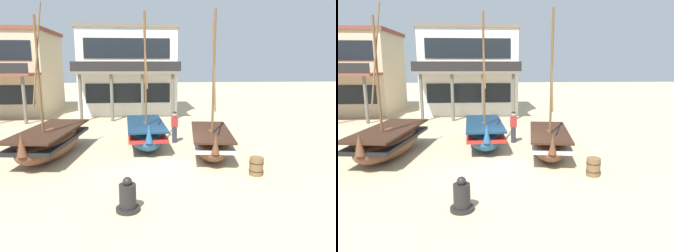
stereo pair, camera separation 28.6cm
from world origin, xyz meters
The scene contains 9 objects.
ground_plane centered at (0.00, 0.00, 0.00)m, with size 120.00×120.00×0.00m, color tan.
fishing_boat_near_left centered at (2.00, 0.94, 0.65)m, with size 2.37×4.93×6.48m.
fishing_boat_centre_large centered at (-5.39, 1.32, 0.71)m, with size 2.70×5.59×6.79m.
fishing_boat_far_right centered at (-1.01, 2.78, 0.70)m, with size 2.07×5.04×6.61m.
fisherman_by_hull centered at (0.57, 3.37, 0.83)m, with size 0.37×0.26×1.68m.
capstan_winch centered at (-1.66, -4.41, 0.41)m, with size 0.71×0.71×1.03m.
wooden_barrel centered at (3.14, -1.89, 0.35)m, with size 0.56×0.56×0.70m.
harbor_building_main centered at (-2.21, 14.78, 3.65)m, with size 8.26×7.99×7.28m.
harbor_building_annex centered at (-12.77, 15.40, 3.53)m, with size 8.20×9.92×7.04m.
Camera 2 is at (-0.95, -12.78, 4.18)m, focal length 32.82 mm.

